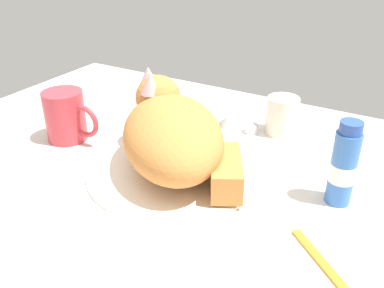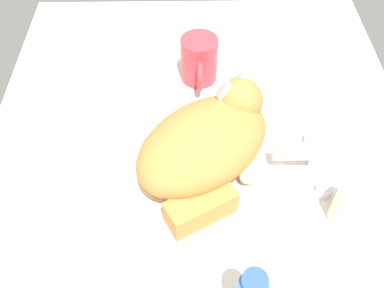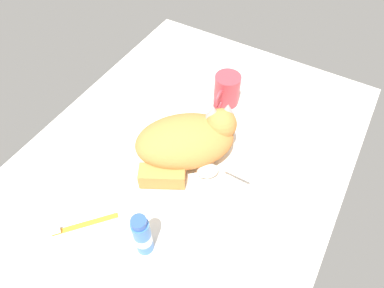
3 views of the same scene
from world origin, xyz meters
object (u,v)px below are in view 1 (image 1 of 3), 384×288
toothbrush (333,273)px  cat (173,133)px  faucet (224,119)px  toothpaste_bottle (343,166)px  rinse_cup (282,116)px  coffee_mug (66,116)px

toothbrush → cat: bearing=158.7°
faucet → toothpaste_bottle: toothpaste_bottle is taller
toothbrush → rinse_cup: bearing=118.7°
faucet → coffee_mug: bearing=-141.4°
cat → toothbrush: bearing=-21.3°
coffee_mug → toothpaste_bottle: size_ratio=0.90×
faucet → rinse_cup: (11.00, 4.24, 1.51)cm
rinse_cup → toothbrush: 39.74cm
cat → rinse_cup: bearing=63.4°
cat → toothpaste_bottle: 27.56cm
cat → coffee_mug: bearing=-177.6°
rinse_cup → toothbrush: (19.00, -34.74, -3.35)cm
coffee_mug → toothbrush: (54.63, -10.83, -4.46)cm
faucet → coffee_mug: coffee_mug is taller
faucet → rinse_cup: 11.89cm
cat → toothbrush: 33.32cm
cat → coffee_mug: cat is taller
faucet → cat: 19.22cm
faucet → cat: size_ratio=0.47×
toothpaste_bottle → toothbrush: 17.58cm
rinse_cup → toothpaste_bottle: bearing=-49.6°
faucet → cat: cat is taller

